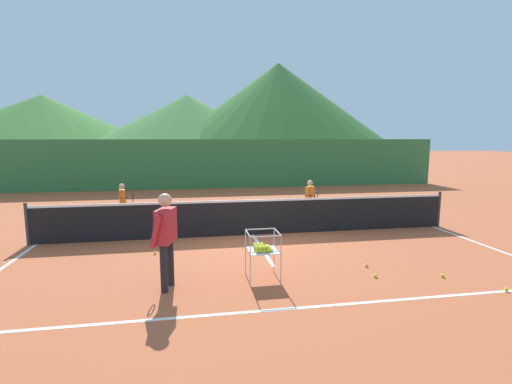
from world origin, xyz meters
TOP-DOWN VIEW (x-y plane):
  - ground_plane at (0.00, 0.00)m, footprint 120.00×120.00m
  - line_baseline_near at (0.00, -4.53)m, footprint 10.89×0.08m
  - line_baseline_far at (0.00, 5.11)m, footprint 10.89×0.08m
  - line_sideline_west at (-5.45, 0.00)m, footprint 0.08×9.63m
  - line_sideline_east at (5.45, 0.00)m, footprint 0.08×9.63m
  - line_service_center at (0.00, 0.00)m, footprint 0.08×5.23m
  - tennis_net at (0.00, 0.00)m, footprint 11.32×0.08m
  - instructor at (-2.08, -3.37)m, footprint 0.46×0.83m
  - student_0 at (-3.73, 2.26)m, footprint 0.49×0.55m
  - student_1 at (2.15, 1.60)m, footprint 0.45×0.69m
  - ball_cart at (-0.37, -3.24)m, footprint 0.58×0.58m
  - tennis_ball_0 at (3.66, -4.54)m, footprint 0.07×0.07m
  - tennis_ball_1 at (-2.47, -1.33)m, footprint 0.07×0.07m
  - tennis_ball_2 at (3.02, -3.76)m, footprint 0.07×0.07m
  - tennis_ball_3 at (1.76, -3.53)m, footprint 0.07×0.07m
  - tennis_ball_4 at (-2.08, -1.80)m, footprint 0.07×0.07m
  - tennis_ball_5 at (1.87, -2.95)m, footprint 0.07×0.07m
  - windscreen_fence at (0.00, 9.78)m, footprint 23.96×0.08m
  - hill_0 at (-1.94, 80.35)m, footprint 49.26×49.26m
  - hill_1 at (-35.41, 87.12)m, footprint 56.78×56.78m
  - hill_2 at (18.47, 75.05)m, footprint 53.10×53.10m

SIDE VIEW (x-z plane):
  - ground_plane at x=0.00m, z-range 0.00..0.00m
  - line_baseline_near at x=0.00m, z-range 0.00..0.01m
  - line_baseline_far at x=0.00m, z-range 0.00..0.01m
  - line_sideline_west at x=-5.45m, z-range 0.00..0.01m
  - line_sideline_east at x=5.45m, z-range 0.00..0.01m
  - line_service_center at x=0.00m, z-range 0.00..0.01m
  - tennis_ball_0 at x=3.66m, z-range 0.00..0.07m
  - tennis_ball_1 at x=-2.47m, z-range 0.00..0.07m
  - tennis_ball_2 at x=3.02m, z-range 0.00..0.07m
  - tennis_ball_3 at x=1.76m, z-range 0.00..0.07m
  - tennis_ball_4 at x=-2.08m, z-range 0.00..0.07m
  - tennis_ball_5 at x=1.87m, z-range 0.00..0.07m
  - tennis_net at x=0.00m, z-range -0.03..1.02m
  - ball_cart at x=-0.37m, z-range 0.15..1.05m
  - student_0 at x=-3.73m, z-range 0.12..1.34m
  - student_1 at x=2.15m, z-range 0.13..1.41m
  - instructor at x=-2.08m, z-range 0.17..1.86m
  - windscreen_fence at x=0.00m, z-range 0.00..2.55m
  - hill_0 at x=-1.94m, z-range 0.00..12.55m
  - hill_1 at x=-35.41m, z-range 0.00..12.64m
  - hill_2 at x=18.47m, z-range 0.00..19.33m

